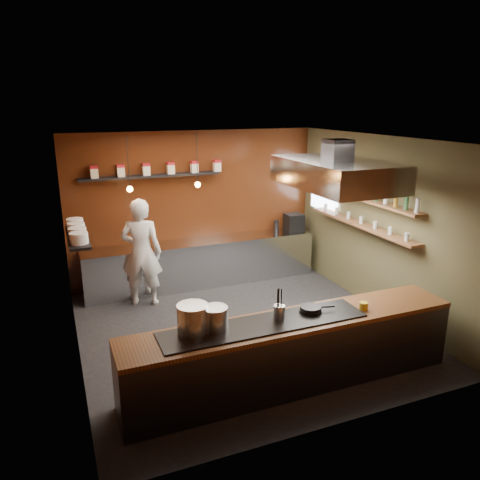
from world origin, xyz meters
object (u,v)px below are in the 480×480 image
espresso_machine (294,222)px  chef (142,253)px  stockpot_small (215,318)px  extractor_hood (336,173)px  stockpot_large (193,319)px

espresso_machine → chef: 3.37m
stockpot_small → chef: (-0.27, 3.17, -0.11)m
extractor_hood → chef: 3.63m
stockpot_small → extractor_hood: bearing=25.9°
extractor_hood → chef: bearing=141.6°
stockpot_large → extractor_hood: bearing=23.3°
extractor_hood → espresso_machine: 3.06m
extractor_hood → chef: size_ratio=1.03×
stockpot_large → chef: bearing=90.1°
extractor_hood → chef: (-2.58, 2.05, -1.53)m
chef → stockpot_large: bearing=111.0°
stockpot_small → espresso_machine: espresso_machine is taller
stockpot_small → espresso_machine: 4.81m
stockpot_large → espresso_machine: 4.98m
espresso_machine → chef: chef is taller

